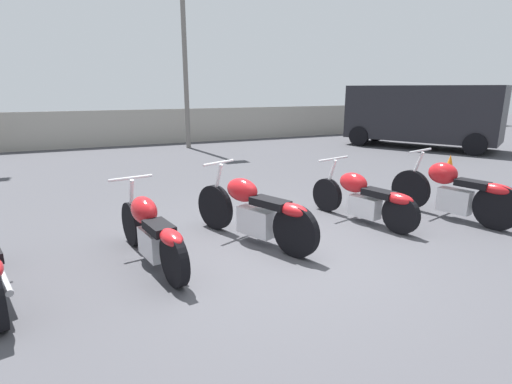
% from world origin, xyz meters
% --- Properties ---
extents(ground_plane, '(60.00, 60.00, 0.00)m').
position_xyz_m(ground_plane, '(0.00, 0.00, 0.00)').
color(ground_plane, '#424247').
extents(fence_back, '(40.00, 0.04, 1.28)m').
position_xyz_m(fence_back, '(0.00, 11.07, 0.64)').
color(fence_back, '#9E998E').
rests_on(fence_back, ground_plane).
extents(light_pole_left, '(0.70, 0.35, 7.11)m').
position_xyz_m(light_pole_left, '(1.34, 9.65, 4.23)').
color(light_pole_left, slate).
rests_on(light_pole_left, ground_plane).
extents(motorcycle_slot_1, '(0.65, 1.97, 0.95)m').
position_xyz_m(motorcycle_slot_1, '(-1.49, 0.39, 0.41)').
color(motorcycle_slot_1, black).
rests_on(motorcycle_slot_1, ground_plane).
extents(motorcycle_slot_2, '(0.99, 2.03, 1.03)m').
position_xyz_m(motorcycle_slot_2, '(-0.11, 0.54, 0.45)').
color(motorcycle_slot_2, black).
rests_on(motorcycle_slot_2, ground_plane).
extents(motorcycle_slot_3, '(0.82, 1.92, 0.93)m').
position_xyz_m(motorcycle_slot_3, '(1.78, 0.63, 0.39)').
color(motorcycle_slot_3, black).
rests_on(motorcycle_slot_3, ground_plane).
extents(motorcycle_slot_4, '(0.82, 2.01, 1.05)m').
position_xyz_m(motorcycle_slot_4, '(3.19, 0.19, 0.46)').
color(motorcycle_slot_4, black).
rests_on(motorcycle_slot_4, ground_plane).
extents(parked_van, '(4.07, 5.24, 2.13)m').
position_xyz_m(parked_van, '(8.85, 6.45, 1.18)').
color(parked_van, black).
rests_on(parked_van, ground_plane).
extents(traffic_cone_near, '(0.26, 0.26, 0.47)m').
position_xyz_m(traffic_cone_near, '(6.06, 2.72, 0.24)').
color(traffic_cone_near, orange).
rests_on(traffic_cone_near, ground_plane).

